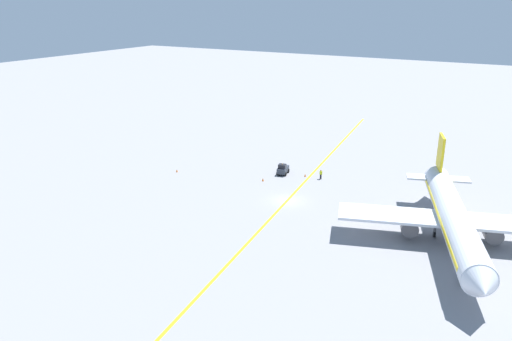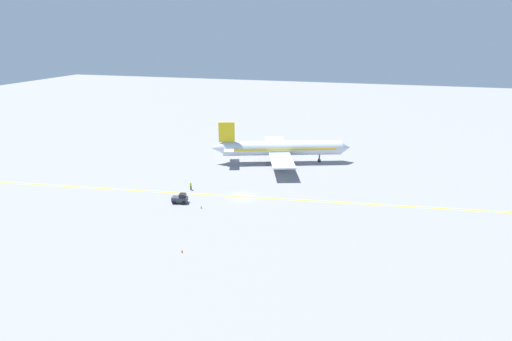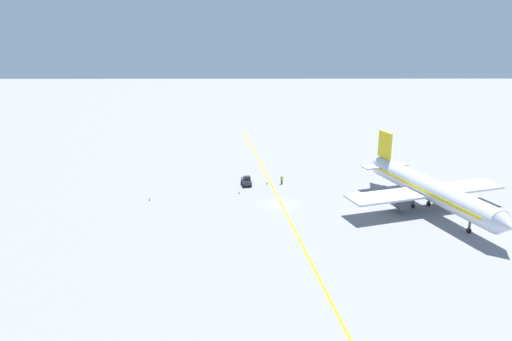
% 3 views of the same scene
% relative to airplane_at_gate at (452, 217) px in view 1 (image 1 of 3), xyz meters
% --- Properties ---
extents(ground_plane, '(400.00, 400.00, 0.00)m').
position_rel_airplane_at_gate_xyz_m(ground_plane, '(24.15, -2.58, -3.71)').
color(ground_plane, gray).
extents(apron_yellow_centreline, '(15.26, 119.13, 0.01)m').
position_rel_airplane_at_gate_xyz_m(apron_yellow_centreline, '(24.15, -2.58, -3.71)').
color(apron_yellow_centreline, yellow).
rests_on(apron_yellow_centreline, ground).
extents(airplane_at_gate, '(28.22, 34.63, 10.60)m').
position_rel_airplane_at_gate_xyz_m(airplane_at_gate, '(0.00, 0.00, 0.00)').
color(airplane_at_gate, silver).
rests_on(airplane_at_gate, ground).
extents(baggage_tug_dark, '(2.24, 3.24, 2.11)m').
position_rel_airplane_at_gate_xyz_m(baggage_tug_dark, '(30.34, -13.35, -2.81)').
color(baggage_tug_dark, '#333842').
rests_on(baggage_tug_dark, ground).
extents(ground_crew_worker, '(0.56, 0.32, 1.68)m').
position_rel_airplane_at_gate_xyz_m(ground_crew_worker, '(23.47, -14.23, -2.80)').
color(ground_crew_worker, '#23232D').
rests_on(ground_crew_worker, ground).
extents(traffic_cone_near_nose, '(0.32, 0.32, 0.55)m').
position_rel_airplane_at_gate_xyz_m(traffic_cone_near_nose, '(47.31, -4.85, -3.43)').
color(traffic_cone_near_nose, orange).
rests_on(traffic_cone_near_nose, ground).
extents(traffic_cone_mid_apron, '(0.32, 0.32, 0.55)m').
position_rel_airplane_at_gate_xyz_m(traffic_cone_mid_apron, '(31.63, -8.39, -3.43)').
color(traffic_cone_mid_apron, orange).
rests_on(traffic_cone_mid_apron, ground).
extents(traffic_cone_by_wingtip, '(0.32, 0.32, 0.55)m').
position_rel_airplane_at_gate_xyz_m(traffic_cone_by_wingtip, '(26.31, -14.04, -3.43)').
color(traffic_cone_by_wingtip, orange).
rests_on(traffic_cone_by_wingtip, ground).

